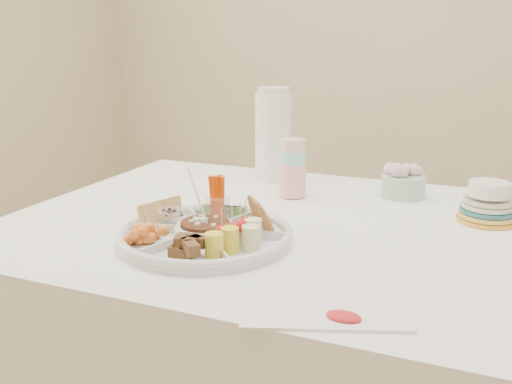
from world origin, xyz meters
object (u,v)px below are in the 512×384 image
at_px(thermos, 273,133).
at_px(plate_stack, 487,205).
at_px(party_tray, 205,232).
at_px(dining_table, 314,363).

xyz_separation_m(thermos, plate_stack, (0.64, -0.21, -0.11)).
bearing_deg(party_tray, thermos, 96.01).
xyz_separation_m(dining_table, thermos, (-0.26, 0.39, 0.53)).
relative_size(dining_table, party_tray, 4.00).
xyz_separation_m(party_tray, plate_stack, (0.57, 0.38, 0.02)).
height_order(thermos, plate_stack, thermos).
distance_m(dining_table, thermos, 0.71).
bearing_deg(party_tray, dining_table, 45.53).
distance_m(party_tray, plate_stack, 0.69).
bearing_deg(thermos, plate_stack, -18.05).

